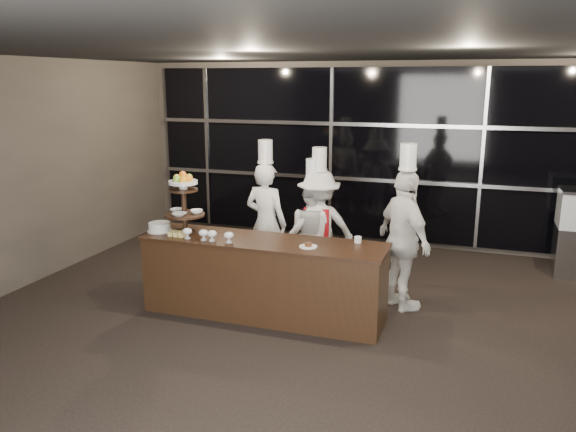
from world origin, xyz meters
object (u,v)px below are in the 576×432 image
(chef_c, at_px, (319,227))
(chef_b, at_px, (312,232))
(chef_a, at_px, (266,221))
(buffet_counter, at_px, (263,278))
(display_stand, at_px, (184,198))
(chef_d, at_px, (404,239))
(layer_cake, at_px, (160,227))

(chef_c, bearing_deg, chef_b, -162.44)
(chef_a, distance_m, chef_c, 0.71)
(buffet_counter, distance_m, display_stand, 1.33)
(display_stand, distance_m, chef_a, 1.34)
(buffet_counter, distance_m, chef_c, 1.31)
(chef_d, bearing_deg, chef_c, 157.68)
(layer_cake, xyz_separation_m, chef_c, (1.63, 1.28, -0.18))
(buffet_counter, height_order, chef_c, chef_c)
(layer_cake, bearing_deg, chef_c, 38.24)
(chef_b, bearing_deg, chef_a, -168.91)
(buffet_counter, height_order, chef_d, chef_d)
(buffet_counter, relative_size, chef_d, 1.42)
(display_stand, distance_m, chef_d, 2.65)
(chef_b, bearing_deg, display_stand, -135.56)
(chef_a, bearing_deg, buffet_counter, -70.60)
(display_stand, bearing_deg, layer_cake, -171.13)
(chef_c, relative_size, chef_d, 0.93)
(layer_cake, relative_size, chef_b, 0.18)
(layer_cake, relative_size, chef_d, 0.15)
(display_stand, bearing_deg, chef_b, 44.44)
(buffet_counter, relative_size, chef_b, 1.66)
(buffet_counter, bearing_deg, chef_c, 75.89)
(chef_a, bearing_deg, chef_b, 11.09)
(chef_b, xyz_separation_m, chef_d, (1.27, -0.46, 0.14))
(buffet_counter, distance_m, chef_d, 1.72)
(layer_cake, height_order, chef_d, chef_d)
(display_stand, xyz_separation_m, layer_cake, (-0.32, -0.05, -0.37))
(buffet_counter, xyz_separation_m, display_stand, (-1.00, -0.00, 0.87))
(layer_cake, height_order, chef_c, chef_c)
(display_stand, relative_size, layer_cake, 2.48)
(display_stand, height_order, chef_c, chef_c)
(chef_a, bearing_deg, layer_cake, -129.41)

